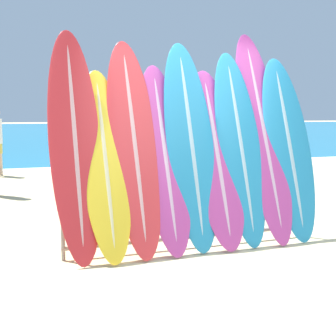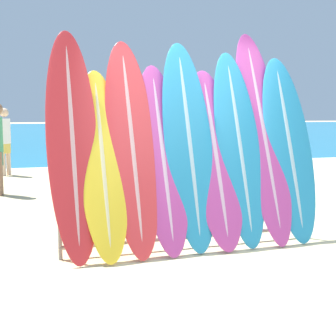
% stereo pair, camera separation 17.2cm
% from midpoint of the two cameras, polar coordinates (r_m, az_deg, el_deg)
% --- Properties ---
extents(ground_plane, '(160.00, 160.00, 0.00)m').
position_cam_midpoint_polar(ground_plane, '(4.67, 9.72, -11.71)').
color(ground_plane, beige).
extents(ocean_water, '(120.00, 60.00, 0.01)m').
position_cam_midpoint_polar(ocean_water, '(42.14, -16.66, 4.36)').
color(ocean_water, teal).
rests_on(ocean_water, ground_plane).
extents(surfboard_rack, '(2.84, 0.04, 0.78)m').
position_cam_midpoint_polar(surfboard_rack, '(5.12, 2.05, -5.03)').
color(surfboard_rack, gray).
rests_on(surfboard_rack, ground_plane).
extents(surfboard_slot_0, '(0.52, 0.97, 2.37)m').
position_cam_midpoint_polar(surfboard_slot_0, '(4.84, -12.30, 3.18)').
color(surfboard_slot_0, red).
rests_on(surfboard_slot_0, ground_plane).
extents(surfboard_slot_1, '(0.50, 0.95, 1.95)m').
position_cam_midpoint_polar(surfboard_slot_1, '(4.83, -8.72, 0.75)').
color(surfboard_slot_1, yellow).
rests_on(surfboard_slot_1, ground_plane).
extents(surfboard_slot_2, '(0.53, 1.01, 2.29)m').
position_cam_midpoint_polar(surfboard_slot_2, '(4.95, -5.18, 2.91)').
color(surfboard_slot_2, red).
rests_on(surfboard_slot_2, ground_plane).
extents(surfboard_slot_3, '(0.51, 0.90, 2.02)m').
position_cam_midpoint_polar(surfboard_slot_3, '(5.00, -1.41, 1.44)').
color(surfboard_slot_3, '#B23D8E').
rests_on(surfboard_slot_3, ground_plane).
extents(surfboard_slot_4, '(0.55, 0.87, 2.28)m').
position_cam_midpoint_polar(surfboard_slot_4, '(5.11, 1.79, 3.02)').
color(surfboard_slot_4, teal).
rests_on(surfboard_slot_4, ground_plane).
extents(surfboard_slot_5, '(0.58, 0.88, 1.98)m').
position_cam_midpoint_polar(surfboard_slot_5, '(5.21, 5.00, 1.39)').
color(surfboard_slot_5, '#B23D8E').
rests_on(surfboard_slot_5, ground_plane).
extents(surfboard_slot_6, '(0.53, 0.85, 2.20)m').
position_cam_midpoint_polar(surfboard_slot_6, '(5.35, 7.82, 2.66)').
color(surfboard_slot_6, teal).
rests_on(surfboard_slot_6, ground_plane).
extents(surfboard_slot_7, '(0.54, 1.06, 2.46)m').
position_cam_midpoint_polar(surfboard_slot_7, '(5.58, 10.65, 4.10)').
color(surfboard_slot_7, '#B23D8E').
rests_on(surfboard_slot_7, ground_plane).
extents(surfboard_slot_8, '(0.59, 0.81, 2.15)m').
position_cam_midpoint_polar(surfboard_slot_8, '(5.68, 13.64, 2.53)').
color(surfboard_slot_8, teal).
rests_on(surfboard_slot_8, ground_plane).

